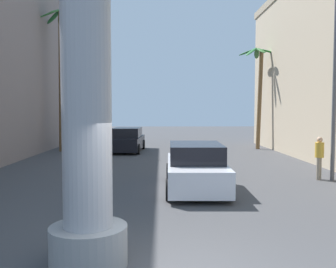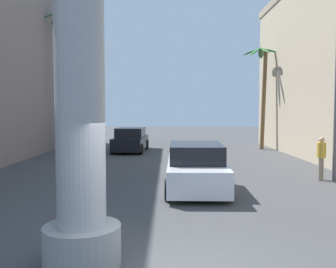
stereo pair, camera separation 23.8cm
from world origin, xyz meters
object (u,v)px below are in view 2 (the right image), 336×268
Objects in this scene: neon_sign_pole at (80,12)px; pedestrian_mid_right at (322,155)px; palm_tree_far_right at (263,83)px; car_lead at (196,168)px; palm_tree_far_left at (67,68)px; street_lamp at (326,63)px; car_far at (131,140)px.

pedestrian_mid_right is (7.42, 7.93, -3.38)m from neon_sign_pole.
neon_sign_pole is 11.38m from pedestrian_mid_right.
pedestrian_mid_right is at bearing -93.14° from palm_tree_far_right.
neon_sign_pole is 7.71m from car_lead.
palm_tree_far_right is at bearing 6.28° from palm_tree_far_left.
street_lamp is 4.37× the size of pedestrian_mid_right.
palm_tree_far_right is at bearing 86.94° from street_lamp.
street_lamp is 16.37m from palm_tree_far_left.
car_lead is 5.22m from pedestrian_mid_right.
car_far is (-3.41, 11.70, -0.00)m from car_lead.
street_lamp is 1.04× the size of palm_tree_far_right.
car_lead is 14.87m from palm_tree_far_left.
pedestrian_mid_right is (4.97, 1.58, 0.24)m from car_lead.
street_lamp reaches higher than palm_tree_far_right.
car_far is at bearing 93.02° from neon_sign_pole.
car_lead is (2.45, 6.35, -3.62)m from neon_sign_pole.
car_lead is (-4.98, -1.45, -3.73)m from street_lamp.
palm_tree_far_left is at bearing 177.75° from car_far.
pedestrian_mid_right reaches higher than car_far.
car_far is 0.66× the size of palm_tree_far_right.
neon_sign_pole reaches higher than palm_tree_far_left.
car_lead is 0.53× the size of palm_tree_far_left.
neon_sign_pole is at bearing -112.31° from palm_tree_far_right.
car_lead and car_far have the same top height.
palm_tree_far_left is at bearing -173.72° from palm_tree_far_right.
palm_tree_far_right is (5.61, 13.32, 3.84)m from car_lead.
neon_sign_pole is 1.07× the size of palm_tree_far_left.
pedestrian_mid_right is at bearing 17.66° from car_lead.
palm_tree_far_left is at bearing 105.82° from neon_sign_pole.
car_lead is at bearing -57.30° from palm_tree_far_left.
car_lead is 12.18m from car_far.
palm_tree_far_right is at bearing 86.86° from pedestrian_mid_right.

